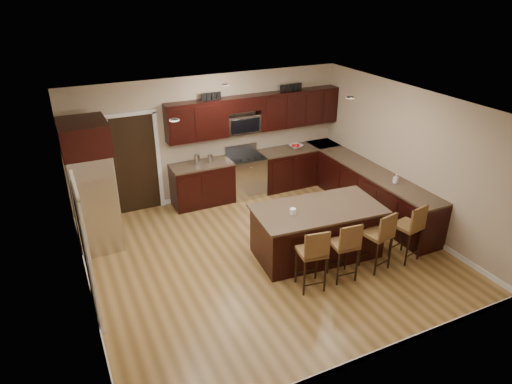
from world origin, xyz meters
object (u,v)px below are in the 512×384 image
range (246,175)px  island (317,233)px  refrigerator (92,185)px  stool_extra (411,226)px  stool_left (313,253)px  stool_mid (346,245)px  stool_right (381,235)px

range → island: (0.12, -2.77, -0.04)m
refrigerator → range: bearing=13.2°
refrigerator → stool_extra: 5.56m
stool_left → refrigerator: (-2.81, 2.84, 0.53)m
stool_left → stool_extra: size_ratio=1.01×
range → stool_left: bearing=-97.7°
stool_mid → stool_extra: bearing=5.6°
stool_left → stool_right: (1.29, 0.00, -0.01)m
stool_right → stool_extra: size_ratio=1.00×
stool_mid → stool_right: stool_right is taller
stool_right → range: bearing=91.9°
stool_left → stool_extra: bearing=8.9°
island → stool_left: stool_left is taller
island → stool_right: (0.69, -0.84, 0.24)m
range → refrigerator: 3.47m
island → stool_mid: (0.00, -0.84, 0.23)m
range → refrigerator: bearing=-166.8°
range → stool_left: range is taller
stool_left → island: bearing=63.1°
refrigerator → stool_mid: bearing=-39.7°
range → stool_right: 3.71m
range → stool_extra: size_ratio=1.03×
stool_left → stool_mid: 0.61m
stool_right → stool_left: bearing=169.4°
range → refrigerator: (-3.30, -0.78, 0.73)m
stool_extra → island: bearing=137.1°
island → refrigerator: refrigerator is taller
refrigerator → stool_left: bearing=-45.3°
refrigerator → stool_extra: refrigerator is taller
stool_mid → stool_right: 0.69m
range → refrigerator: refrigerator is taller
range → refrigerator: size_ratio=0.47×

